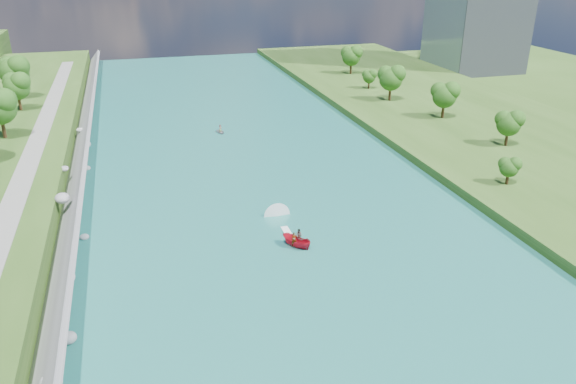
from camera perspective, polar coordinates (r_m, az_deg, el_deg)
name	(u,v)px	position (r m, az deg, el deg)	size (l,w,h in m)	color
ground	(304,267)	(64.07, 1.65, -7.60)	(260.00, 260.00, 0.00)	#2D5119
river_water	(262,197)	(81.18, -2.63, -0.55)	(55.00, 240.00, 0.10)	#1B6860
berm_east	(551,160)	(103.33, 25.13, 2.96)	(44.00, 240.00, 1.50)	#2D5119
riprap_bank	(71,210)	(78.30, -21.19, -1.75)	(4.30, 236.00, 4.32)	slate
riverside_path	(14,201)	(79.51, -26.08, -0.84)	(3.00, 200.00, 0.10)	gray
trees_east	(480,118)	(104.07, 18.95, 7.10)	(18.02, 136.82, 11.03)	#194813
motorboat	(292,235)	(69.03, 0.46, -4.43)	(3.63, 18.78, 2.12)	red
raft	(220,131)	(110.80, -6.88, 6.17)	(2.42, 2.99, 1.58)	gray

